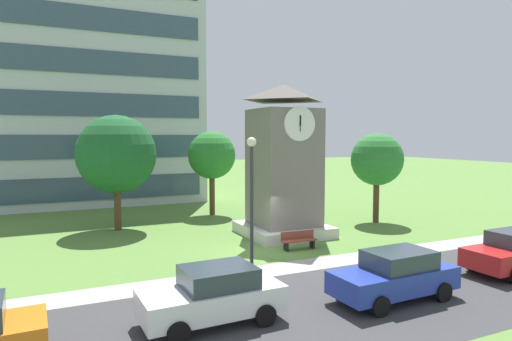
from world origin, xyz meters
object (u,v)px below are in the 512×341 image
object	(u,v)px
tree_streetside	(212,156)
tree_by_building	(377,160)
clock_tower	(284,170)
tree_near_tower	(116,154)
parked_car_white	(213,295)
parked_car_blue	(395,275)
street_lamp	(252,192)
park_bench	(299,240)

from	to	relation	value
tree_streetside	tree_by_building	distance (m)	11.29
clock_tower	tree_near_tower	xyz separation A→B (m)	(-8.34, 5.34, 0.80)
parked_car_white	tree_near_tower	bearing A→B (deg)	92.88
tree_streetside	tree_by_building	size ratio (longest dim) A/B	1.03
parked_car_white	parked_car_blue	xyz separation A→B (m)	(6.24, -0.83, 0.00)
clock_tower	parked_car_white	xyz separation A→B (m)	(-7.59, -9.59, -2.85)
tree_by_building	parked_car_blue	xyz separation A→B (m)	(-8.59, -11.18, -3.21)
tree_near_tower	street_lamp	bearing A→B (deg)	-74.20
clock_tower	parked_car_blue	xyz separation A→B (m)	(-1.35, -10.43, -2.85)
tree_near_tower	parked_car_blue	distance (m)	17.64
clock_tower	street_lamp	size ratio (longest dim) A/B	1.52
tree_near_tower	parked_car_blue	bearing A→B (deg)	-66.08
tree_near_tower	tree_by_building	distance (m)	16.25
parked_car_white	parked_car_blue	distance (m)	6.30
park_bench	tree_streetside	size ratio (longest dim) A/B	0.31
tree_streetside	tree_near_tower	xyz separation A→B (m)	(-6.83, -2.53, 0.29)
tree_streetside	parked_car_white	distance (m)	18.80
clock_tower	parked_car_white	size ratio (longest dim) A/B	1.97
tree_by_building	parked_car_white	bearing A→B (deg)	-145.09
tree_near_tower	tree_by_building	bearing A→B (deg)	-16.41
tree_by_building	parked_car_white	distance (m)	18.37
tree_by_building	parked_car_white	world-z (taller)	tree_by_building
tree_near_tower	parked_car_blue	world-z (taller)	tree_near_tower
tree_streetside	parked_car_blue	distance (m)	18.61
street_lamp	tree_by_building	distance (m)	14.25
tree_streetside	street_lamp	bearing A→B (deg)	-103.43
parked_car_blue	park_bench	bearing A→B (deg)	86.11
park_bench	tree_streetside	xyz separation A→B (m)	(-0.66, 11.01, 3.77)
tree_streetside	tree_by_building	world-z (taller)	tree_streetside
clock_tower	tree_by_building	size ratio (longest dim) A/B	1.46
street_lamp	park_bench	bearing A→B (deg)	39.89
park_bench	parked_car_blue	distance (m)	7.32
street_lamp	tree_near_tower	xyz separation A→B (m)	(-3.37, 11.92, 1.05)
tree_streetside	parked_car_white	size ratio (longest dim) A/B	1.39
parked_car_blue	tree_by_building	bearing A→B (deg)	52.48
street_lamp	tree_streetside	size ratio (longest dim) A/B	0.93
clock_tower	street_lamp	xyz separation A→B (m)	(-4.97, -6.58, -0.25)
park_bench	tree_by_building	bearing A→B (deg)	25.68
tree_by_building	parked_car_blue	world-z (taller)	tree_by_building
parked_car_blue	tree_streetside	bearing A→B (deg)	90.53
park_bench	street_lamp	bearing A→B (deg)	-140.11
tree_streetside	parked_car_white	xyz separation A→B (m)	(-6.07, -17.47, -3.37)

